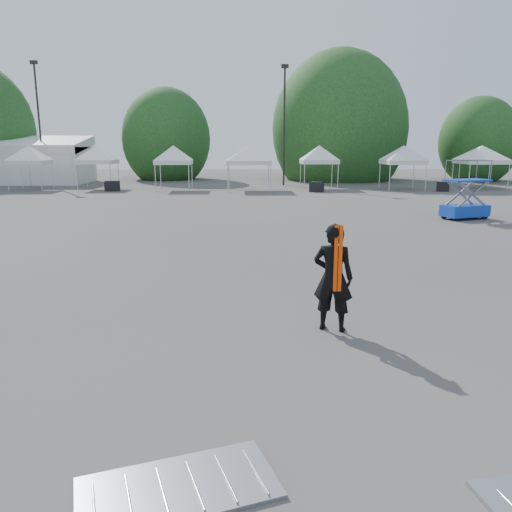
{
  "coord_description": "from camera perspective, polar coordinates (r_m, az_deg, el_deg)",
  "views": [
    {
      "loc": [
        -0.68,
        -10.95,
        3.38
      ],
      "look_at": [
        -0.39,
        -1.65,
        1.3
      ],
      "focal_mm": 35.0,
      "sensor_mm": 36.0,
      "label": 1
    }
  ],
  "objects": [
    {
      "name": "ground",
      "position": [
        11.48,
        1.72,
        -4.53
      ],
      "size": [
        120.0,
        120.0,
        0.0
      ],
      "primitive_type": "plane",
      "color": "#474442",
      "rests_on": "ground"
    },
    {
      "name": "marquee",
      "position": [
        50.67,
        -27.05,
        9.65
      ],
      "size": [
        15.0,
        6.25,
        4.23
      ],
      "color": "white",
      "rests_on": "ground"
    },
    {
      "name": "light_pole_west",
      "position": [
        48.23,
        -23.58,
        14.43
      ],
      "size": [
        0.6,
        0.25,
        10.3
      ],
      "color": "black",
      "rests_on": "ground"
    },
    {
      "name": "light_pole_east",
      "position": [
        43.16,
        3.26,
        15.41
      ],
      "size": [
        0.6,
        0.25,
        9.8
      ],
      "color": "black",
      "rests_on": "ground"
    },
    {
      "name": "tree_mid_w",
      "position": [
        51.47,
        -10.19,
        13.02
      ],
      "size": [
        4.16,
        4.16,
        6.33
      ],
      "color": "#382314",
      "rests_on": "ground"
    },
    {
      "name": "tree_mid_e",
      "position": [
        50.9,
        9.5,
        14.07
      ],
      "size": [
        5.12,
        5.12,
        7.79
      ],
      "color": "#382314",
      "rests_on": "ground"
    },
    {
      "name": "tree_far_e",
      "position": [
        53.04,
        24.1,
        11.79
      ],
      "size": [
        3.84,
        3.84,
        5.84
      ],
      "color": "#382314",
      "rests_on": "ground"
    },
    {
      "name": "tent_b",
      "position": [
        42.34,
        -24.57,
        11.05
      ],
      "size": [
        3.75,
        3.75,
        3.88
      ],
      "color": "silver",
      "rests_on": "ground"
    },
    {
      "name": "tent_c",
      "position": [
        41.34,
        -17.78,
        11.56
      ],
      "size": [
        3.88,
        3.88,
        3.88
      ],
      "color": "silver",
      "rests_on": "ground"
    },
    {
      "name": "tent_d",
      "position": [
        39.06,
        -9.43,
        11.96
      ],
      "size": [
        3.79,
        3.79,
        3.88
      ],
      "color": "silver",
      "rests_on": "ground"
    },
    {
      "name": "tent_e",
      "position": [
        38.14,
        -0.81,
        12.11
      ],
      "size": [
        4.7,
        4.7,
        3.88
      ],
      "color": "silver",
      "rests_on": "ground"
    },
    {
      "name": "tent_f",
      "position": [
        40.05,
        7.25,
        12.04
      ],
      "size": [
        3.92,
        3.92,
        3.88
      ],
      "color": "silver",
      "rests_on": "ground"
    },
    {
      "name": "tent_g",
      "position": [
        40.29,
        16.53,
        11.63
      ],
      "size": [
        4.13,
        4.13,
        3.88
      ],
      "color": "silver",
      "rests_on": "ground"
    },
    {
      "name": "tent_h",
      "position": [
        43.27,
        24.42,
        11.07
      ],
      "size": [
        4.57,
        4.57,
        3.88
      ],
      "color": "silver",
      "rests_on": "ground"
    },
    {
      "name": "man",
      "position": [
        9.23,
        8.8,
        -2.44
      ],
      "size": [
        0.85,
        0.7,
        2.01
      ],
      "rotation": [
        0.0,
        0.0,
        2.8
      ],
      "color": "black",
      "rests_on": "ground"
    },
    {
      "name": "scissor_lift",
      "position": [
        25.11,
        22.93,
        7.0
      ],
      "size": [
        2.32,
        1.67,
        2.7
      ],
      "rotation": [
        0.0,
        0.0,
        0.33
      ],
      "color": "#0C3B9C",
      "rests_on": "ground"
    },
    {
      "name": "barrier_left",
      "position": [
        5.55,
        -8.89,
        -24.65
      ],
      "size": [
        2.17,
        1.55,
        0.06
      ],
      "rotation": [
        0.0,
        0.0,
        0.32
      ],
      "color": "#A3A6AB",
      "rests_on": "ground"
    },
    {
      "name": "crate_west",
      "position": [
        39.02,
        -16.11,
        7.69
      ],
      "size": [
        1.01,
        0.82,
        0.74
      ],
      "primitive_type": "cube",
      "rotation": [
        0.0,
        0.0,
        -0.08
      ],
      "color": "black",
      "rests_on": "ground"
    },
    {
      "name": "crate_mid",
      "position": [
        37.19,
        6.95,
        7.86
      ],
      "size": [
        1.16,
        1.05,
        0.74
      ],
      "primitive_type": "cube",
      "rotation": [
        0.0,
        0.0,
        -0.39
      ],
      "color": "black",
      "rests_on": "ground"
    },
    {
      "name": "crate_east",
      "position": [
        39.85,
        20.58,
        7.44
      ],
      "size": [
        1.09,
        0.97,
        0.7
      ],
      "primitive_type": "cube",
      "rotation": [
        0.0,
        0.0,
        -0.37
      ],
      "color": "black",
      "rests_on": "ground"
    }
  ]
}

